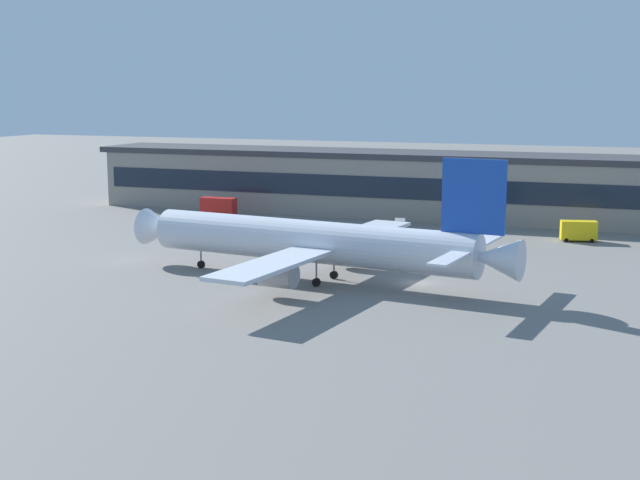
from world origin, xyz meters
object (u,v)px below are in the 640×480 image
Objects in this scene: airliner at (316,242)px; stair_truck at (578,230)px; baggage_tug at (459,226)px; follow_me_car at (400,224)px; catering_truck at (218,207)px.

stair_truck is at bearing 55.31° from airliner.
stair_truck reaches higher than baggage_tug.
baggage_tug is 0.87× the size of follow_me_car.
catering_truck reaches higher than baggage_tug.
follow_me_car is at bearing -1.72° from catering_truck.
airliner reaches higher than baggage_tug.
catering_truck reaches higher than follow_me_car.
airliner is at bearing -124.69° from stair_truck.
baggage_tug is 10.95m from follow_me_car.
baggage_tug is 21.27m from stair_truck.
baggage_tug is at bearing 173.58° from stair_truck.
airliner reaches higher than catering_truck.
follow_me_car is at bearing 91.04° from airliner.
catering_truck is at bearing 178.28° from follow_me_car.
catering_truck is 70.61m from stair_truck.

